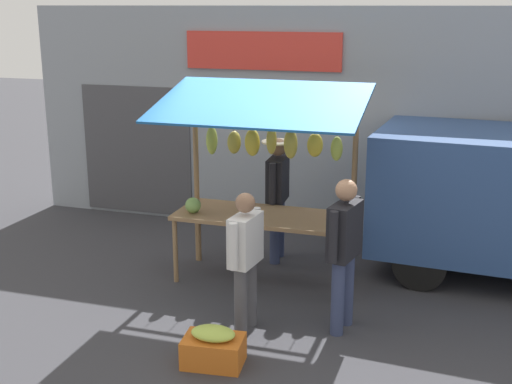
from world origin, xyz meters
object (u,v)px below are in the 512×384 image
Objects in this scene: market_stall at (263,161)px; vendor_with_sunhat at (278,189)px; produce_crate_near at (213,348)px; shopper_in_striped_shirt at (344,244)px; shopper_with_ponytail at (245,253)px.

vendor_with_sunhat is (0.01, -0.70, -0.54)m from market_stall.
produce_crate_near is at bearing 94.50° from market_stall.
shopper_in_striped_shirt is 1.74m from produce_crate_near.
market_stall reaches higher than shopper_with_ponytail.
market_stall is 1.59m from shopper_with_ponytail.
shopper_in_striped_shirt is at bearing -133.16° from produce_crate_near.
shopper_in_striped_shirt is (-1.24, 1.80, -0.04)m from vendor_with_sunhat.
shopper_in_striped_shirt is at bearing 138.34° from market_stall.
market_stall reaches higher than vendor_with_sunhat.
market_stall is 1.48× the size of shopper_in_striped_shirt.
market_stall is 2.62m from produce_crate_near.
shopper_with_ponytail is 1.07m from produce_crate_near.
shopper_in_striped_shirt reaches higher than produce_crate_near.
market_stall reaches higher than shopper_in_striped_shirt.
produce_crate_near is at bearing 148.15° from shopper_in_striped_shirt.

